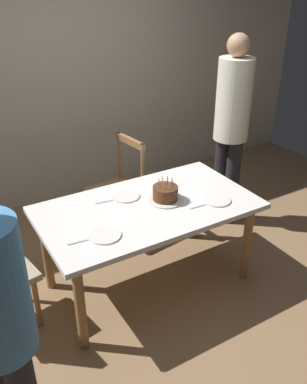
# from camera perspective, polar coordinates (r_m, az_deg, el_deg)

# --- Properties ---
(ground) EXTENTS (6.40, 6.40, 0.00)m
(ground) POSITION_cam_1_polar(r_m,az_deg,el_deg) (3.50, -0.72, -12.28)
(ground) COLOR #93704C
(back_wall) EXTENTS (6.40, 0.10, 2.60)m
(back_wall) POSITION_cam_1_polar(r_m,az_deg,el_deg) (4.48, -13.18, 14.92)
(back_wall) COLOR beige
(back_wall) RESTS_ON ground
(dining_table) EXTENTS (1.63, 0.91, 0.73)m
(dining_table) POSITION_cam_1_polar(r_m,az_deg,el_deg) (3.12, -0.79, -3.26)
(dining_table) COLOR white
(dining_table) RESTS_ON ground
(birthday_cake) EXTENTS (0.28, 0.28, 0.18)m
(birthday_cake) POSITION_cam_1_polar(r_m,az_deg,el_deg) (3.12, 1.68, -0.31)
(birthday_cake) COLOR silver
(birthday_cake) RESTS_ON dining_table
(plate_near_celebrant) EXTENTS (0.22, 0.22, 0.01)m
(plate_near_celebrant) POSITION_cam_1_polar(r_m,az_deg,el_deg) (2.75, -6.79, -5.97)
(plate_near_celebrant) COLOR white
(plate_near_celebrant) RESTS_ON dining_table
(plate_far_side) EXTENTS (0.22, 0.22, 0.01)m
(plate_far_side) POSITION_cam_1_polar(r_m,az_deg,el_deg) (3.20, -3.90, -0.56)
(plate_far_side) COLOR white
(plate_far_side) RESTS_ON dining_table
(plate_near_guest) EXTENTS (0.22, 0.22, 0.01)m
(plate_near_guest) POSITION_cam_1_polar(r_m,az_deg,el_deg) (3.18, 8.73, -1.09)
(plate_near_guest) COLOR white
(plate_near_guest) RESTS_ON dining_table
(fork_near_celebrant) EXTENTS (0.18, 0.04, 0.01)m
(fork_near_celebrant) POSITION_cam_1_polar(r_m,az_deg,el_deg) (2.72, -10.03, -6.74)
(fork_near_celebrant) COLOR silver
(fork_near_celebrant) RESTS_ON dining_table
(fork_far_side) EXTENTS (0.18, 0.04, 0.01)m
(fork_far_side) POSITION_cam_1_polar(r_m,az_deg,el_deg) (3.15, -6.53, -1.28)
(fork_far_side) COLOR silver
(fork_far_side) RESTS_ON dining_table
(fork_near_guest) EXTENTS (0.18, 0.03, 0.01)m
(fork_near_guest) POSITION_cam_1_polar(r_m,az_deg,el_deg) (3.09, 6.45, -1.92)
(fork_near_guest) COLOR silver
(fork_near_guest) RESTS_ON dining_table
(chair_spindle_back) EXTENTS (0.50, 0.50, 0.95)m
(chair_spindle_back) POSITION_cam_1_polar(r_m,az_deg,el_deg) (3.86, -5.08, 0.06)
(chair_spindle_back) COLOR #9E7042
(chair_spindle_back) RESTS_ON ground
(person_guest) EXTENTS (0.32, 0.32, 1.83)m
(person_guest) POSITION_cam_1_polar(r_m,az_deg,el_deg) (3.92, 10.78, 9.56)
(person_guest) COLOR #262328
(person_guest) RESTS_ON ground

